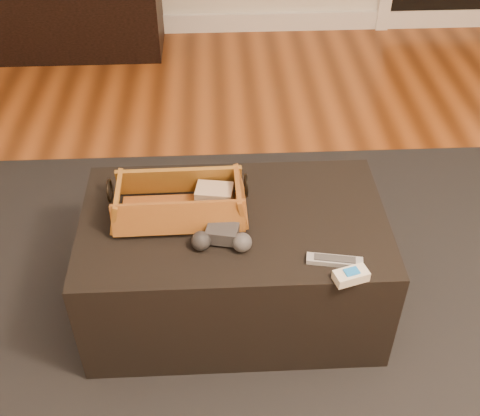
{
  "coord_description": "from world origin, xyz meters",
  "views": [
    {
      "loc": [
        -0.3,
        -1.12,
        1.72
      ],
      "look_at": [
        -0.23,
        0.32,
        0.49
      ],
      "focal_mm": 45.0,
      "sensor_mm": 36.0,
      "label": 1
    }
  ],
  "objects_px": {
    "media_cabinet": "(55,11)",
    "tv_remote": "(173,212)",
    "game_controller": "(222,238)",
    "silver_remote": "(335,260)",
    "wicker_basket": "(179,203)",
    "ottoman": "(234,264)",
    "cream_gadget": "(351,276)"
  },
  "relations": [
    {
      "from": "game_controller",
      "to": "silver_remote",
      "type": "bearing_deg",
      "value": -15.03
    },
    {
      "from": "media_cabinet",
      "to": "silver_remote",
      "type": "relative_size",
      "value": 7.5
    },
    {
      "from": "tv_remote",
      "to": "ottoman",
      "type": "bearing_deg",
      "value": -9.46
    },
    {
      "from": "silver_remote",
      "to": "media_cabinet",
      "type": "bearing_deg",
      "value": 118.62
    },
    {
      "from": "silver_remote",
      "to": "tv_remote",
      "type": "bearing_deg",
      "value": 155.3
    },
    {
      "from": "wicker_basket",
      "to": "cream_gadget",
      "type": "distance_m",
      "value": 0.59
    },
    {
      "from": "cream_gadget",
      "to": "ottoman",
      "type": "bearing_deg",
      "value": 138.95
    },
    {
      "from": "wicker_basket",
      "to": "silver_remote",
      "type": "relative_size",
      "value": 2.56
    },
    {
      "from": "tv_remote",
      "to": "game_controller",
      "type": "bearing_deg",
      "value": -48.02
    },
    {
      "from": "ottoman",
      "to": "cream_gadget",
      "type": "relative_size",
      "value": 9.13
    },
    {
      "from": "media_cabinet",
      "to": "tv_remote",
      "type": "height_order",
      "value": "media_cabinet"
    },
    {
      "from": "cream_gadget",
      "to": "wicker_basket",
      "type": "bearing_deg",
      "value": 148.13
    },
    {
      "from": "silver_remote",
      "to": "cream_gadget",
      "type": "distance_m",
      "value": 0.08
    },
    {
      "from": "media_cabinet",
      "to": "silver_remote",
      "type": "bearing_deg",
      "value": -61.38
    },
    {
      "from": "game_controller",
      "to": "media_cabinet",
      "type": "bearing_deg",
      "value": 112.87
    },
    {
      "from": "ottoman",
      "to": "silver_remote",
      "type": "relative_size",
      "value": 5.84
    },
    {
      "from": "ottoman",
      "to": "silver_remote",
      "type": "xyz_separation_m",
      "value": [
        0.29,
        -0.21,
        0.22
      ]
    },
    {
      "from": "ottoman",
      "to": "media_cabinet",
      "type": "bearing_deg",
      "value": 114.93
    },
    {
      "from": "wicker_basket",
      "to": "game_controller",
      "type": "height_order",
      "value": "wicker_basket"
    },
    {
      "from": "game_controller",
      "to": "tv_remote",
      "type": "bearing_deg",
      "value": 138.76
    },
    {
      "from": "media_cabinet",
      "to": "silver_remote",
      "type": "height_order",
      "value": "media_cabinet"
    },
    {
      "from": "tv_remote",
      "to": "wicker_basket",
      "type": "bearing_deg",
      "value": 30.87
    },
    {
      "from": "wicker_basket",
      "to": "game_controller",
      "type": "distance_m",
      "value": 0.2
    },
    {
      "from": "wicker_basket",
      "to": "tv_remote",
      "type": "bearing_deg",
      "value": -142.35
    },
    {
      "from": "media_cabinet",
      "to": "ottoman",
      "type": "bearing_deg",
      "value": -65.07
    },
    {
      "from": "tv_remote",
      "to": "silver_remote",
      "type": "distance_m",
      "value": 0.54
    },
    {
      "from": "ottoman",
      "to": "game_controller",
      "type": "relative_size",
      "value": 5.22
    },
    {
      "from": "tv_remote",
      "to": "game_controller",
      "type": "height_order",
      "value": "game_controller"
    },
    {
      "from": "tv_remote",
      "to": "wicker_basket",
      "type": "distance_m",
      "value": 0.04
    },
    {
      "from": "media_cabinet",
      "to": "wicker_basket",
      "type": "height_order",
      "value": "wicker_basket"
    },
    {
      "from": "tv_remote",
      "to": "cream_gadget",
      "type": "distance_m",
      "value": 0.6
    },
    {
      "from": "tv_remote",
      "to": "wicker_basket",
      "type": "xyz_separation_m",
      "value": [
        0.02,
        0.02,
        0.02
      ]
    }
  ]
}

